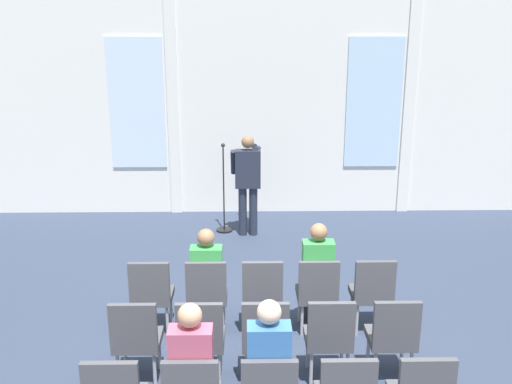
% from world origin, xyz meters
% --- Properties ---
extents(rear_partition, '(10.77, 0.14, 4.59)m').
position_xyz_m(rear_partition, '(0.02, 5.69, 2.28)').
color(rear_partition, silver).
rests_on(rear_partition, ground).
extents(speaker, '(0.51, 0.69, 1.72)m').
position_xyz_m(speaker, '(-0.15, 4.41, 1.00)').
color(speaker, '#232838').
rests_on(speaker, ground).
extents(mic_stand, '(0.28, 0.28, 1.55)m').
position_xyz_m(mic_stand, '(-0.56, 4.58, 0.34)').
color(mic_stand, black).
rests_on(mic_stand, ground).
extents(chair_r0_c0, '(0.46, 0.44, 0.94)m').
position_xyz_m(chair_r0_c0, '(-1.28, 1.14, 0.53)').
color(chair_r0_c0, '#99999E').
rests_on(chair_r0_c0, ground).
extents(chair_r0_c1, '(0.46, 0.44, 0.94)m').
position_xyz_m(chair_r0_c1, '(-0.64, 1.14, 0.53)').
color(chair_r0_c1, '#99999E').
rests_on(chair_r0_c1, ground).
extents(audience_r0_c1, '(0.36, 0.39, 1.28)m').
position_xyz_m(audience_r0_c1, '(-0.64, 1.22, 0.71)').
color(audience_r0_c1, '#2D2D33').
rests_on(audience_r0_c1, ground).
extents(chair_r0_c2, '(0.46, 0.44, 0.94)m').
position_xyz_m(chair_r0_c2, '(0.00, 1.14, 0.53)').
color(chair_r0_c2, '#99999E').
rests_on(chair_r0_c2, ground).
extents(chair_r0_c3, '(0.46, 0.44, 0.94)m').
position_xyz_m(chair_r0_c3, '(0.64, 1.14, 0.53)').
color(chair_r0_c3, '#99999E').
rests_on(chair_r0_c3, ground).
extents(audience_r0_c3, '(0.36, 0.39, 1.34)m').
position_xyz_m(audience_r0_c3, '(0.64, 1.22, 0.74)').
color(audience_r0_c3, '#2D2D33').
rests_on(audience_r0_c3, ground).
extents(chair_r0_c4, '(0.46, 0.44, 0.94)m').
position_xyz_m(chair_r0_c4, '(1.28, 1.14, 0.53)').
color(chair_r0_c4, '#99999E').
rests_on(chair_r0_c4, ground).
extents(chair_r1_c0, '(0.46, 0.44, 0.94)m').
position_xyz_m(chair_r1_c0, '(-1.28, 0.15, 0.53)').
color(chair_r1_c0, '#99999E').
rests_on(chair_r1_c0, ground).
extents(chair_r1_c1, '(0.46, 0.44, 0.94)m').
position_xyz_m(chair_r1_c1, '(-0.64, 0.15, 0.53)').
color(chair_r1_c1, '#99999E').
rests_on(chair_r1_c1, ground).
extents(chair_r1_c2, '(0.46, 0.44, 0.94)m').
position_xyz_m(chair_r1_c2, '(0.00, 0.15, 0.53)').
color(chair_r1_c2, '#99999E').
rests_on(chair_r1_c2, ground).
extents(chair_r1_c3, '(0.46, 0.44, 0.94)m').
position_xyz_m(chair_r1_c3, '(0.64, 0.15, 0.53)').
color(chair_r1_c3, '#99999E').
rests_on(chair_r1_c3, ground).
extents(chair_r1_c4, '(0.46, 0.44, 0.94)m').
position_xyz_m(chair_r1_c4, '(1.28, 0.15, 0.53)').
color(chair_r1_c4, '#99999E').
rests_on(chair_r1_c4, ground).
extents(audience_r2_c1, '(0.36, 0.39, 1.36)m').
position_xyz_m(audience_r2_c1, '(-0.64, -0.75, 0.75)').
color(audience_r2_c1, '#2D2D33').
rests_on(audience_r2_c1, ground).
extents(audience_r2_c2, '(0.36, 0.39, 1.39)m').
position_xyz_m(audience_r2_c2, '(0.00, -0.75, 0.77)').
color(audience_r2_c2, '#2D2D33').
rests_on(audience_r2_c2, ground).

